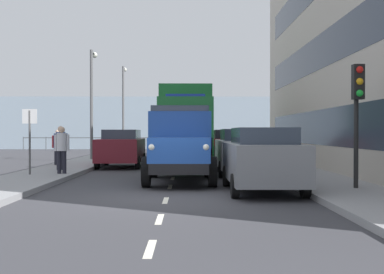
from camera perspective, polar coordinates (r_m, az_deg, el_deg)
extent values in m
plane|color=#38383D|center=(23.70, -1.76, -3.33)|extent=(80.00, 80.00, 0.00)
cube|color=gray|center=(24.05, 9.33, -3.11)|extent=(2.31, 42.47, 0.15)
cube|color=gray|center=(24.24, -12.76, -3.08)|extent=(2.31, 42.47, 0.15)
cube|color=silver|center=(7.05, -4.79, -12.55)|extent=(0.12, 1.10, 0.01)
cube|color=silver|center=(9.33, -3.71, -9.32)|extent=(0.12, 1.10, 0.01)
cube|color=silver|center=(11.82, -3.03, -7.22)|extent=(0.12, 1.10, 0.01)
cube|color=silver|center=(14.71, -2.53, -5.69)|extent=(0.12, 1.10, 0.01)
cube|color=silver|center=(17.45, -2.21, -4.71)|extent=(0.12, 1.10, 0.01)
cube|color=silver|center=(19.66, -2.02, -4.12)|extent=(0.12, 1.10, 0.01)
cube|color=silver|center=(22.08, -1.86, -3.61)|extent=(0.12, 1.10, 0.01)
cube|color=silver|center=(24.62, -1.72, -3.18)|extent=(0.12, 1.10, 0.01)
cube|color=silver|center=(27.22, -1.60, -2.83)|extent=(0.12, 1.10, 0.01)
cube|color=silver|center=(29.54, -1.52, -2.56)|extent=(0.12, 1.10, 0.01)
cube|color=silver|center=(32.00, -1.44, -2.32)|extent=(0.12, 1.10, 0.01)
cube|color=silver|center=(34.62, -1.37, -2.11)|extent=(0.12, 1.10, 0.01)
cube|color=silver|center=(36.97, -1.32, -1.94)|extent=(0.12, 1.10, 0.01)
cube|color=silver|center=(39.95, -1.26, -1.75)|extent=(0.12, 1.10, 0.01)
cube|color=silver|center=(42.80, -1.21, -1.60)|extent=(0.12, 1.10, 0.01)
cube|color=#2D3847|center=(19.87, 14.92, 1.09)|extent=(0.08, 21.48, 1.40)
cube|color=#2D3847|center=(20.13, 14.94, 9.67)|extent=(0.08, 21.48, 1.40)
cube|color=#8C9EAD|center=(47.89, -1.14, 1.61)|extent=(80.00, 0.80, 5.00)
cylinder|color=#4C5156|center=(46.30, 16.41, -0.72)|extent=(0.08, 0.08, 1.20)
cylinder|color=#4C5156|center=(45.76, 14.02, -0.73)|extent=(0.08, 0.08, 1.20)
cylinder|color=#4C5156|center=(45.30, 11.57, -0.74)|extent=(0.08, 0.08, 1.20)
cylinder|color=#4C5156|center=(44.92, 9.07, -0.75)|extent=(0.08, 0.08, 1.20)
cylinder|color=#4C5156|center=(44.63, 6.54, -0.75)|extent=(0.08, 0.08, 1.20)
cylinder|color=#4C5156|center=(44.43, 3.98, -0.76)|extent=(0.08, 0.08, 1.20)
cylinder|color=#4C5156|center=(44.32, 1.40, -0.76)|extent=(0.08, 0.08, 1.20)
cylinder|color=#4C5156|center=(44.29, -1.19, -0.76)|extent=(0.08, 0.08, 1.20)
cylinder|color=#4C5156|center=(44.36, -3.77, -0.76)|extent=(0.08, 0.08, 1.20)
cylinder|color=#4C5156|center=(44.52, -6.34, -0.75)|extent=(0.08, 0.08, 1.20)
cylinder|color=#4C5156|center=(44.77, -8.89, -0.75)|extent=(0.08, 0.08, 1.20)
cylinder|color=#4C5156|center=(45.10, -11.40, -0.75)|extent=(0.08, 0.08, 1.20)
cylinder|color=#4C5156|center=(45.52, -13.88, -0.74)|extent=(0.08, 0.08, 1.20)
cylinder|color=#4C5156|center=(46.02, -16.30, -0.73)|extent=(0.08, 0.08, 1.20)
cylinder|color=#4C5156|center=(46.61, -18.67, -0.72)|extent=(0.08, 0.08, 1.20)
cube|color=#4C5156|center=(44.29, -1.19, -0.09)|extent=(28.00, 0.08, 0.08)
cube|color=black|center=(16.26, -1.35, -2.99)|extent=(1.64, 5.60, 0.30)
cube|color=#1E479E|center=(14.39, -1.46, -1.45)|extent=(1.72, 1.90, 0.70)
cube|color=silver|center=(13.50, -1.52, -1.71)|extent=(1.16, 0.08, 0.56)
sphere|color=white|center=(13.50, 1.60, -1.16)|extent=(0.20, 0.20, 0.20)
sphere|color=white|center=(13.52, -4.63, -1.16)|extent=(0.20, 0.20, 0.20)
cube|color=#1E479E|center=(15.89, -1.37, 0.81)|extent=(1.93, 1.34, 1.15)
cube|color=#2D3847|center=(15.90, -1.37, 2.52)|extent=(1.78, 1.23, 0.56)
cube|color=#2D2319|center=(17.59, -1.29, -1.97)|extent=(2.10, 2.80, 0.16)
cube|color=black|center=(17.60, 2.00, -0.93)|extent=(0.08, 2.80, 0.56)
cube|color=black|center=(17.62, -4.57, -0.93)|extent=(0.08, 2.80, 0.56)
cylinder|color=black|center=(14.61, 2.36, -3.98)|extent=(0.24, 0.90, 0.90)
cylinder|color=black|center=(14.64, -5.24, -3.97)|extent=(0.24, 0.90, 0.90)
cylinder|color=black|center=(17.82, 1.83, -3.16)|extent=(0.24, 0.90, 0.90)
cylinder|color=black|center=(17.85, -4.38, -3.16)|extent=(0.24, 0.90, 0.90)
cube|color=#1E7033|center=(22.15, -0.76, 1.11)|extent=(2.40, 2.21, 2.60)
cube|color=#2D3847|center=(22.16, -0.76, 2.58)|extent=(2.20, 2.04, 0.80)
cube|color=#1933B2|center=(22.21, -0.76, 4.72)|extent=(1.75, 0.20, 0.16)
cube|color=#1E7033|center=(26.16, -0.72, 2.22)|extent=(2.50, 5.95, 3.00)
cube|color=black|center=(25.23, -0.73, -1.51)|extent=(2.00, 8.07, 0.36)
cylinder|color=black|center=(22.29, 2.20, -2.24)|extent=(0.28, 1.04, 1.04)
cylinder|color=black|center=(22.30, -3.72, -2.24)|extent=(0.28, 1.04, 1.04)
cylinder|color=black|center=(25.89, 1.82, -1.85)|extent=(0.28, 1.04, 1.04)
cylinder|color=black|center=(25.90, -3.27, -1.85)|extent=(0.28, 1.04, 1.04)
cylinder|color=black|center=(28.01, 1.65, -1.67)|extent=(0.28, 1.04, 1.04)
cylinder|color=black|center=(28.02, -3.06, -1.67)|extent=(0.28, 1.04, 1.04)
cube|color=slate|center=(13.60, 7.96, -2.84)|extent=(1.80, 4.36, 1.00)
cube|color=#2D3847|center=(13.38, 8.09, 0.15)|extent=(1.48, 2.40, 0.42)
cylinder|color=black|center=(14.88, 3.92, -4.48)|extent=(0.18, 0.60, 0.60)
cylinder|color=black|center=(15.11, 10.42, -4.41)|extent=(0.18, 0.60, 0.60)
cylinder|color=black|center=(12.20, 4.91, -5.58)|extent=(0.18, 0.60, 0.60)
cylinder|color=black|center=(12.48, 12.78, -5.46)|extent=(0.18, 0.60, 0.60)
cube|color=#B7BABF|center=(18.98, 5.54, -1.88)|extent=(1.71, 4.30, 1.00)
cube|color=#2D3847|center=(18.76, 5.61, 0.26)|extent=(1.40, 2.37, 0.42)
cylinder|color=black|center=(20.27, 2.85, -3.14)|extent=(0.18, 0.60, 0.60)
cylinder|color=black|center=(20.43, 7.41, -3.12)|extent=(0.18, 0.60, 0.60)
cylinder|color=black|center=(17.61, 3.37, -3.70)|extent=(0.18, 0.60, 0.60)
cylinder|color=black|center=(17.79, 8.60, -3.66)|extent=(0.18, 0.60, 0.60)
cube|color=#B21E1E|center=(24.35, 4.20, -1.35)|extent=(1.76, 4.37, 1.00)
cube|color=#2D3847|center=(24.14, 4.24, 0.32)|extent=(1.44, 2.40, 0.42)
cylinder|color=black|center=(25.67, 2.09, -2.37)|extent=(0.18, 0.60, 0.60)
cylinder|color=black|center=(25.80, 5.80, -2.36)|extent=(0.18, 0.60, 0.60)
cylinder|color=black|center=(22.97, 2.39, -2.71)|extent=(0.18, 0.60, 0.60)
cylinder|color=black|center=(23.11, 6.54, -2.69)|extent=(0.18, 0.60, 0.60)
cube|color=maroon|center=(23.10, -8.06, -1.45)|extent=(1.85, 4.19, 1.00)
cube|color=#2D3847|center=(23.29, -8.00, 0.31)|extent=(1.52, 2.30, 0.42)
cylinder|color=black|center=(21.73, -6.21, -2.90)|extent=(0.18, 0.60, 0.60)
cylinder|color=black|center=(21.98, -10.78, -2.86)|extent=(0.18, 0.60, 0.60)
cylinder|color=black|center=(24.32, -5.60, -2.53)|extent=(0.18, 0.60, 0.60)
cylinder|color=black|center=(24.53, -9.69, -2.51)|extent=(0.18, 0.60, 0.60)
cylinder|color=black|center=(18.15, -14.34, -2.80)|extent=(0.14, 0.14, 0.80)
cylinder|color=black|center=(18.19, -14.89, -2.79)|extent=(0.14, 0.14, 0.80)
cylinder|color=silver|center=(18.15, -14.62, -0.54)|extent=(0.34, 0.34, 0.63)
cylinder|color=silver|center=(18.09, -13.94, -0.64)|extent=(0.09, 0.09, 0.58)
cylinder|color=silver|center=(18.20, -15.29, -0.64)|extent=(0.09, 0.09, 0.58)
sphere|color=tan|center=(18.14, -14.62, 0.80)|extent=(0.22, 0.22, 0.22)
cylinder|color=black|center=(19.91, -14.48, -2.48)|extent=(0.14, 0.14, 0.82)
cylinder|color=black|center=(19.95, -14.98, -2.47)|extent=(0.14, 0.14, 0.82)
cylinder|color=#2D4C8C|center=(19.91, -14.74, -0.37)|extent=(0.34, 0.34, 0.65)
cylinder|color=#2D4C8C|center=(19.86, -14.12, -0.46)|extent=(0.09, 0.09, 0.60)
cylinder|color=#2D4C8C|center=(19.96, -15.35, -0.46)|extent=(0.09, 0.09, 0.60)
sphere|color=tan|center=(19.91, -14.74, 0.89)|extent=(0.22, 0.22, 0.22)
cylinder|color=black|center=(23.04, -14.82, -2.14)|extent=(0.14, 0.14, 0.76)
cylinder|color=black|center=(23.09, -15.25, -2.14)|extent=(0.14, 0.14, 0.76)
cylinder|color=maroon|center=(23.04, -15.04, -0.45)|extent=(0.34, 0.34, 0.60)
cylinder|color=maroon|center=(22.99, -14.51, -0.52)|extent=(0.09, 0.09, 0.55)
cylinder|color=maroon|center=(23.10, -15.57, -0.52)|extent=(0.09, 0.09, 0.55)
sphere|color=tan|center=(23.04, -15.04, 0.56)|extent=(0.21, 0.21, 0.21)
cylinder|color=black|center=(13.71, 18.20, 1.14)|extent=(0.12, 0.12, 3.20)
cube|color=black|center=(13.64, 18.40, 5.98)|extent=(0.28, 0.24, 0.90)
sphere|color=red|center=(13.56, 18.57, 7.29)|extent=(0.18, 0.18, 0.18)
sphere|color=orange|center=(13.52, 18.56, 6.03)|extent=(0.18, 0.18, 0.18)
sphere|color=green|center=(13.50, 18.56, 4.76)|extent=(0.18, 0.18, 0.18)
cylinder|color=#59595B|center=(27.62, -11.38, 3.66)|extent=(0.16, 0.16, 5.92)
cylinder|color=#59595B|center=(28.36, -11.22, 9.38)|extent=(0.10, 0.90, 0.10)
sphere|color=silver|center=(28.79, -11.05, 9.15)|extent=(0.32, 0.32, 0.32)
cylinder|color=#59595B|center=(38.84, -7.84, 3.21)|extent=(0.16, 0.16, 6.53)
cylinder|color=#59595B|center=(39.56, -7.76, 7.77)|extent=(0.10, 0.90, 0.10)
sphere|color=silver|center=(40.00, -7.68, 7.62)|extent=(0.32, 0.32, 0.32)
cylinder|color=#4C4C4C|center=(18.06, -18.01, -0.60)|extent=(0.07, 0.07, 2.20)
cube|color=silver|center=(18.07, -18.02, 2.25)|extent=(0.50, 0.04, 0.50)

